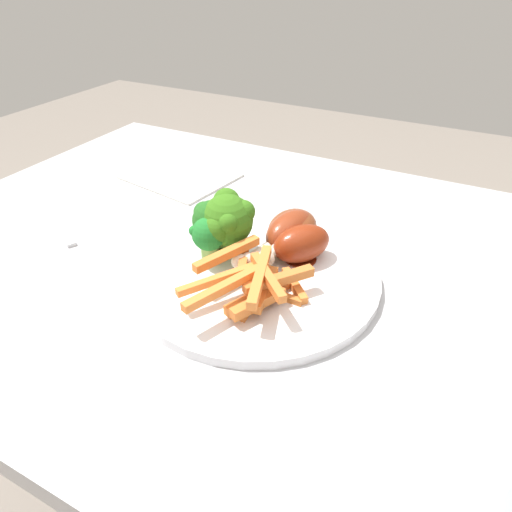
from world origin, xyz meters
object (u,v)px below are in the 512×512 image
(broccoli_floret_front, at_px, (227,220))
(broccoli_floret_back, at_px, (210,235))
(chicken_drumstick_extra, at_px, (291,230))
(fork, at_px, (51,217))
(dining_table, at_px, (232,318))
(dinner_plate, at_px, (256,274))
(chicken_drumstick_far, at_px, (287,232))
(carrot_fries_pile, at_px, (255,282))
(chicken_drumstick_near, at_px, (298,244))
(broccoli_floret_middle, at_px, (214,222))

(broccoli_floret_front, xyz_separation_m, broccoli_floret_back, (0.01, 0.02, -0.01))
(broccoli_floret_front, bearing_deg, chicken_drumstick_extra, -134.30)
(broccoli_floret_front, distance_m, fork, 0.30)
(dining_table, height_order, fork, fork)
(dinner_plate, distance_m, fork, 0.34)
(chicken_drumstick_far, bearing_deg, dining_table, 13.17)
(dinner_plate, distance_m, chicken_drumstick_far, 0.07)
(broccoli_floret_back, relative_size, chicken_drumstick_far, 0.45)
(carrot_fries_pile, height_order, fork, carrot_fries_pile)
(chicken_drumstick_near, relative_size, chicken_drumstick_extra, 0.97)
(broccoli_floret_front, bearing_deg, chicken_drumstick_far, -138.63)
(chicken_drumstick_near, distance_m, chicken_drumstick_extra, 0.04)
(dining_table, bearing_deg, dinner_plate, 144.57)
(dining_table, height_order, carrot_fries_pile, carrot_fries_pile)
(dining_table, height_order, broccoli_floret_front, broccoli_floret_front)
(dining_table, xyz_separation_m, broccoli_floret_middle, (-0.00, 0.04, 0.19))
(broccoli_floret_back, relative_size, chicken_drumstick_extra, 0.50)
(broccoli_floret_middle, bearing_deg, dining_table, -86.43)
(carrot_fries_pile, height_order, chicken_drumstick_far, chicken_drumstick_far)
(dining_table, bearing_deg, fork, 11.87)
(dining_table, xyz_separation_m, carrot_fries_pile, (-0.09, 0.09, 0.16))
(dining_table, xyz_separation_m, chicken_drumstick_near, (-0.10, 0.00, 0.16))
(broccoli_floret_back, height_order, carrot_fries_pile, broccoli_floret_back)
(broccoli_floret_middle, height_order, chicken_drumstick_near, broccoli_floret_middle)
(broccoli_floret_front, distance_m, chicken_drumstick_extra, 0.09)
(broccoli_floret_middle, bearing_deg, dinner_plate, 171.83)
(chicken_drumstick_near, relative_size, fork, 0.63)
(broccoli_floret_back, xyz_separation_m, carrot_fries_pile, (-0.08, 0.04, -0.02))
(broccoli_floret_back, bearing_deg, chicken_drumstick_extra, -129.74)
(broccoli_floret_front, xyz_separation_m, fork, (0.29, 0.02, -0.06))
(broccoli_floret_middle, xyz_separation_m, carrot_fries_pile, (-0.09, 0.06, -0.02))
(chicken_drumstick_extra, bearing_deg, carrot_fries_pile, 95.08)
(dining_table, relative_size, fork, 4.82)
(dining_table, height_order, broccoli_floret_middle, broccoli_floret_middle)
(dinner_plate, height_order, fork, dinner_plate)
(broccoli_floret_front, xyz_separation_m, carrot_fries_pile, (-0.07, 0.06, -0.03))
(chicken_drumstick_near, bearing_deg, chicken_drumstick_extra, -53.88)
(broccoli_floret_front, height_order, broccoli_floret_middle, broccoli_floret_front)
(fork, bearing_deg, dinner_plate, 27.96)
(chicken_drumstick_extra, bearing_deg, dining_table, 19.48)
(fork, bearing_deg, chicken_drumstick_extra, 39.67)
(chicken_drumstick_far, height_order, fork, chicken_drumstick_far)
(broccoli_floret_middle, distance_m, broccoli_floret_back, 0.02)
(dining_table, bearing_deg, broccoli_floret_front, 118.45)
(dining_table, distance_m, broccoli_floret_front, 0.19)
(broccoli_floret_back, relative_size, carrot_fries_pile, 0.41)
(broccoli_floret_middle, distance_m, chicken_drumstick_extra, 0.10)
(broccoli_floret_front, xyz_separation_m, broccoli_floret_middle, (0.02, 0.00, -0.01))
(dinner_plate, distance_m, broccoli_floret_front, 0.07)
(broccoli_floret_front, bearing_deg, fork, 4.67)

